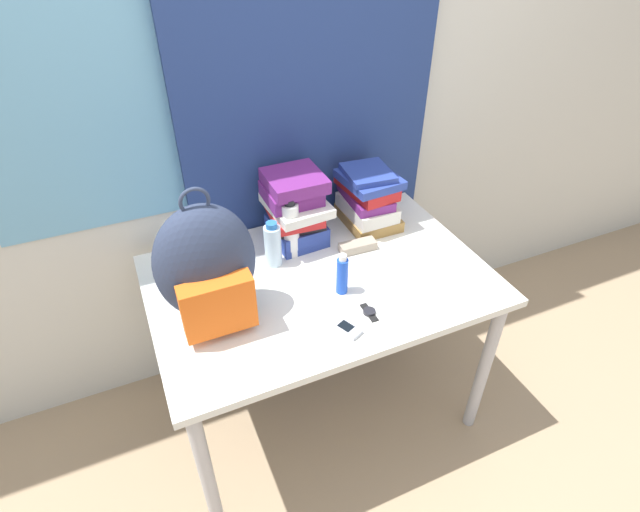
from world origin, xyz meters
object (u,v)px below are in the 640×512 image
object	(u,v)px
sports_bottle	(291,229)
sunscreen_bottle	(342,275)
sunglasses_case	(358,246)
book_stack_center	(367,198)
book_stack_left	(295,208)
wristwatch	(369,312)
backpack	(207,267)
water_bottle	(273,245)
cell_phone	(346,328)

from	to	relation	value
sports_bottle	sunscreen_bottle	size ratio (longest dim) A/B	1.52
sports_bottle	sunglasses_case	size ratio (longest dim) A/B	1.65
sports_bottle	sunglasses_case	xyz separation A→B (m)	(0.25, -0.08, -0.10)
book_stack_center	sunscreen_bottle	size ratio (longest dim) A/B	1.74
book_stack_left	wristwatch	world-z (taller)	book_stack_left
backpack	book_stack_center	bearing A→B (deg)	21.87
water_bottle	cell_phone	xyz separation A→B (m)	(0.10, -0.44, -0.08)
wristwatch	book_stack_left	bearing A→B (deg)	97.56
sunglasses_case	wristwatch	bearing A→B (deg)	-110.99
book_stack_left	sunglasses_case	bearing A→B (deg)	-40.77
sports_bottle	cell_phone	world-z (taller)	sports_bottle
backpack	water_bottle	distance (m)	0.36
book_stack_left	water_bottle	world-z (taller)	book_stack_left
water_bottle	sunscreen_bottle	distance (m)	0.31
backpack	sunglasses_case	xyz separation A→B (m)	(0.62, 0.13, -0.19)
sunscreen_bottle	cell_phone	xyz separation A→B (m)	(-0.07, -0.18, -0.07)
cell_phone	sunglasses_case	xyz separation A→B (m)	(0.24, 0.38, 0.01)
water_bottle	sports_bottle	bearing A→B (deg)	19.61
book_stack_left	sunscreen_bottle	size ratio (longest dim) A/B	1.79
sunscreen_bottle	book_stack_left	bearing A→B (deg)	94.70
backpack	book_stack_left	size ratio (longest dim) A/B	1.65
book_stack_center	cell_phone	bearing A→B (deg)	-123.80
book_stack_center	cell_phone	xyz separation A→B (m)	(-0.37, -0.55, -0.11)
book_stack_center	sunscreen_bottle	world-z (taller)	book_stack_center
backpack	wristwatch	world-z (taller)	backpack
sports_bottle	wristwatch	xyz separation A→B (m)	(0.12, -0.43, -0.11)
book_stack_left	sunscreen_bottle	bearing A→B (deg)	-85.30
backpack	book_stack_left	bearing A→B (deg)	35.90
backpack	water_bottle	xyz separation A→B (m)	(0.28, 0.19, -0.12)
sunscreen_bottle	sports_bottle	bearing A→B (deg)	106.30
sunscreen_bottle	wristwatch	xyz separation A→B (m)	(0.04, -0.14, -0.07)
water_bottle	cell_phone	size ratio (longest dim) A/B	1.58
book_stack_center	sports_bottle	distance (m)	0.39
sunglasses_case	wristwatch	xyz separation A→B (m)	(-0.13, -0.34, -0.01)
cell_phone	water_bottle	bearing A→B (deg)	102.55
book_stack_left	wristwatch	distance (m)	0.54
backpack	sports_bottle	bearing A→B (deg)	30.44
book_stack_center	sunglasses_case	bearing A→B (deg)	-127.15
book_stack_center	wristwatch	xyz separation A→B (m)	(-0.26, -0.51, -0.12)
book_stack_left	sports_bottle	bearing A→B (deg)	-120.94
backpack	sports_bottle	distance (m)	0.44
book_stack_left	sunglasses_case	distance (m)	0.30
backpack	sunscreen_bottle	bearing A→B (deg)	-8.85
sunscreen_bottle	sunglasses_case	world-z (taller)	sunscreen_bottle
backpack	wristwatch	bearing A→B (deg)	-23.32
book_stack_center	book_stack_left	bearing A→B (deg)	179.23
sunscreen_bottle	cell_phone	size ratio (longest dim) A/B	1.39
sunglasses_case	wristwatch	size ratio (longest dim) A/B	1.61
sunscreen_bottle	cell_phone	world-z (taller)	sunscreen_bottle
book_stack_center	cell_phone	size ratio (longest dim) A/B	2.41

